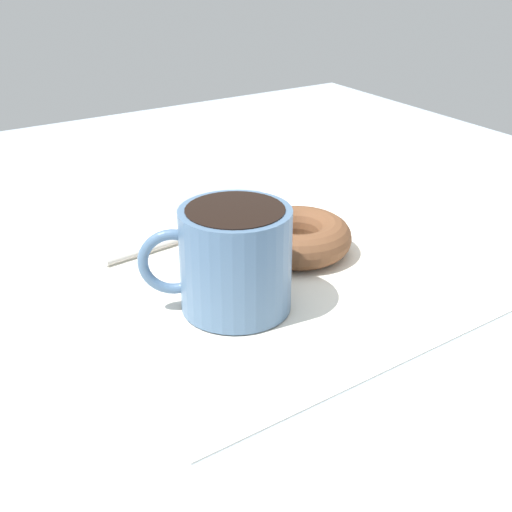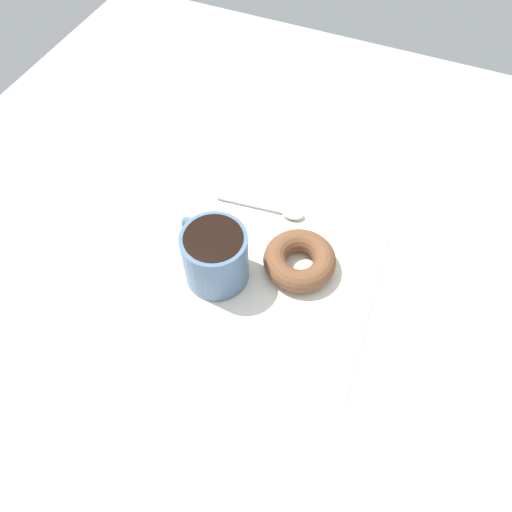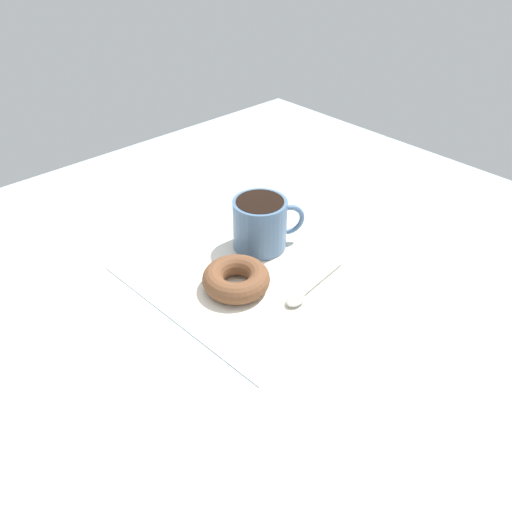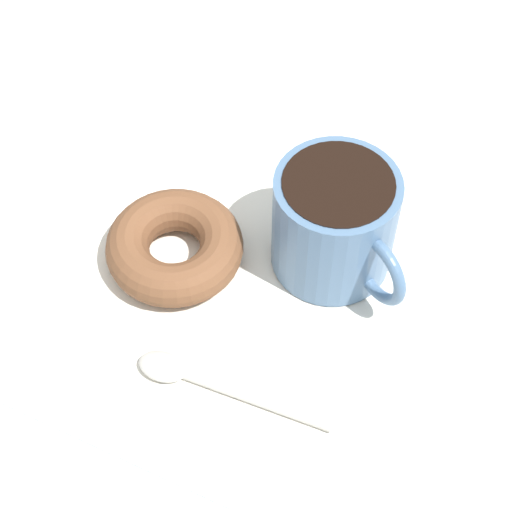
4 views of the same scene
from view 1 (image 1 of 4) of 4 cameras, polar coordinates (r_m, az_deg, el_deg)
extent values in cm
cube|color=#99A8B7|center=(68.10, -2.58, -1.97)|extent=(120.00, 120.00, 2.00)
cube|color=white|center=(66.22, 0.00, -1.67)|extent=(37.56, 37.56, 0.30)
cylinder|color=slate|center=(59.04, -1.63, -0.30)|extent=(9.33, 9.33, 8.88)
cylinder|color=black|center=(57.30, -1.69, 3.51)|extent=(8.13, 8.13, 0.60)
torus|color=slate|center=(59.02, -6.64, -0.48)|extent=(5.62, 3.53, 5.88)
torus|color=brown|center=(69.99, 3.31, 1.55)|extent=(10.70, 10.70, 3.41)
ellipsoid|color=#B7B2A8|center=(75.18, -3.29, 2.29)|extent=(3.85, 2.80, 0.90)
cylinder|color=#B7B2A8|center=(71.77, -7.80, 0.74)|extent=(11.64, 1.89, 0.56)
camera|label=2|loc=(0.58, 62.25, 48.44)|focal=35.00mm
camera|label=3|loc=(1.26, 6.40, 35.04)|focal=35.00mm
camera|label=4|loc=(0.88, -29.49, 39.36)|focal=60.00mm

